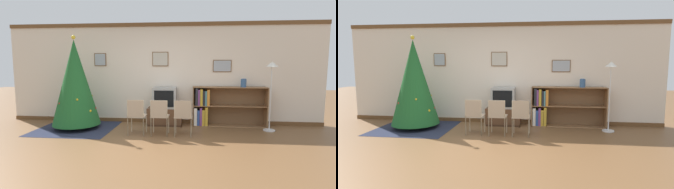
% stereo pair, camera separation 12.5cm
% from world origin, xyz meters
% --- Properties ---
extents(ground_plane, '(24.00, 24.00, 0.00)m').
position_xyz_m(ground_plane, '(0.00, 0.00, 0.00)').
color(ground_plane, brown).
extents(wall_back, '(8.53, 0.11, 2.70)m').
position_xyz_m(wall_back, '(0.00, 2.50, 1.35)').
color(wall_back, silver).
rests_on(wall_back, ground_plane).
extents(area_rug, '(1.88, 1.83, 0.01)m').
position_xyz_m(area_rug, '(-2.02, 1.62, 0.00)').
color(area_rug, '#23283D').
rests_on(area_rug, ground_plane).
extents(christmas_tree, '(1.17, 1.17, 2.30)m').
position_xyz_m(christmas_tree, '(-2.02, 1.62, 1.15)').
color(christmas_tree, maroon).
rests_on(christmas_tree, area_rug).
extents(tv_console, '(0.90, 0.47, 0.46)m').
position_xyz_m(tv_console, '(0.14, 2.20, 0.23)').
color(tv_console, '#412A1A').
rests_on(tv_console, ground_plane).
extents(television, '(0.61, 0.46, 0.54)m').
position_xyz_m(television, '(0.14, 2.20, 0.73)').
color(television, '#9E9E99').
rests_on(television, tv_console).
extents(folding_chair_left, '(0.40, 0.40, 0.82)m').
position_xyz_m(folding_chair_left, '(-0.39, 1.16, 0.47)').
color(folding_chair_left, tan).
rests_on(folding_chair_left, ground_plane).
extents(folding_chair_center, '(0.40, 0.40, 0.82)m').
position_xyz_m(folding_chair_center, '(0.14, 1.16, 0.47)').
color(folding_chair_center, tan).
rests_on(folding_chair_center, ground_plane).
extents(folding_chair_right, '(0.40, 0.40, 0.82)m').
position_xyz_m(folding_chair_right, '(0.67, 1.16, 0.47)').
color(folding_chair_right, tan).
rests_on(folding_chair_right, ground_plane).
extents(bookshelf, '(1.88, 0.36, 1.02)m').
position_xyz_m(bookshelf, '(1.47, 2.27, 0.50)').
color(bookshelf, olive).
rests_on(bookshelf, ground_plane).
extents(vase, '(0.14, 0.14, 0.21)m').
position_xyz_m(vase, '(2.16, 2.22, 1.13)').
color(vase, '#335684').
rests_on(vase, bookshelf).
extents(standing_lamp, '(0.28, 0.28, 1.67)m').
position_xyz_m(standing_lamp, '(2.73, 1.85, 1.28)').
color(standing_lamp, silver).
rests_on(standing_lamp, ground_plane).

